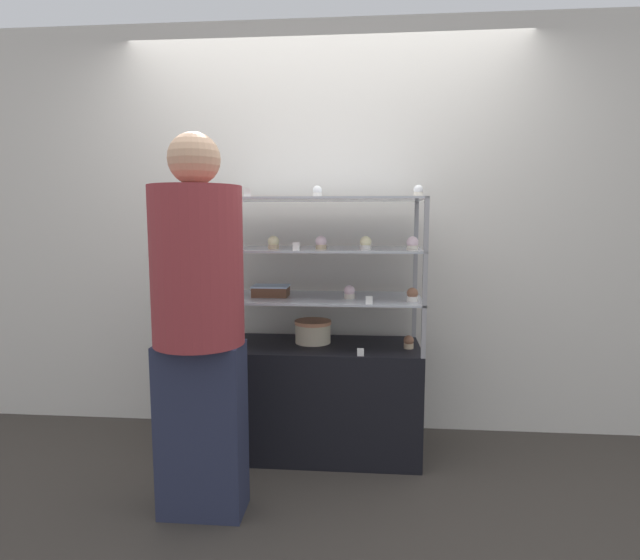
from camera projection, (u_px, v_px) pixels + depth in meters
ground_plane at (320, 450)px, 2.99m from camera, size 20.00×20.00×0.00m
back_wall at (325, 231)px, 3.22m from camera, size 8.00×0.05×2.60m
display_base at (320, 398)px, 2.95m from camera, size 1.15×0.50×0.65m
display_riser_lower at (320, 300)px, 2.88m from camera, size 1.15×0.50×0.28m
display_riser_middle at (320, 251)px, 2.84m from camera, size 1.15×0.50×0.28m
display_riser_upper at (320, 201)px, 2.81m from camera, size 1.15×0.50×0.28m
layer_cake_centerpiece at (313, 331)px, 2.95m from camera, size 0.22×0.22×0.13m
sheet_cake_frosted at (271, 291)px, 2.90m from camera, size 0.21×0.15×0.06m
cupcake_0 at (231, 339)px, 2.89m from camera, size 0.06×0.06×0.07m
cupcake_1 at (409, 342)px, 2.82m from camera, size 0.06×0.06×0.07m
price_tag_0 at (361, 352)px, 2.66m from camera, size 0.04×0.00×0.04m
cupcake_2 at (225, 293)px, 2.79m from camera, size 0.06×0.06×0.08m
cupcake_3 at (349, 292)px, 2.81m from camera, size 0.06×0.06×0.08m
cupcake_4 at (412, 295)px, 2.71m from camera, size 0.06×0.06×0.08m
price_tag_1 at (369, 300)px, 2.62m from camera, size 0.04×0.00×0.04m
cupcake_5 at (224, 243)px, 2.75m from camera, size 0.06×0.06×0.07m
cupcake_6 at (274, 243)px, 2.78m from camera, size 0.06×0.06×0.07m
cupcake_7 at (321, 243)px, 2.75m from camera, size 0.06×0.06×0.07m
cupcake_8 at (366, 243)px, 2.72m from camera, size 0.06×0.06×0.07m
cupcake_9 at (412, 244)px, 2.67m from camera, size 0.06×0.06×0.07m
price_tag_2 at (296, 246)px, 2.62m from camera, size 0.04×0.00×0.04m
cupcake_10 at (227, 192)px, 2.77m from camera, size 0.05×0.05×0.06m
cupcake_11 at (317, 192)px, 2.70m from camera, size 0.05×0.05×0.06m
cupcake_12 at (418, 191)px, 2.64m from camera, size 0.05×0.05×0.06m
price_tag_3 at (247, 192)px, 2.61m from camera, size 0.04×0.00×0.04m
customer_figure at (199, 317)px, 2.25m from camera, size 0.41×0.41×1.75m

